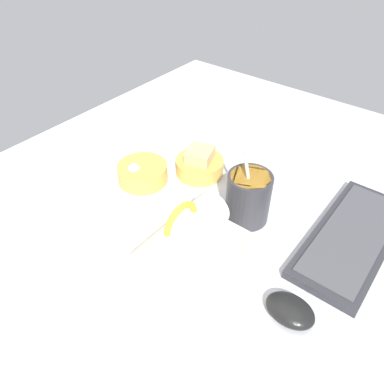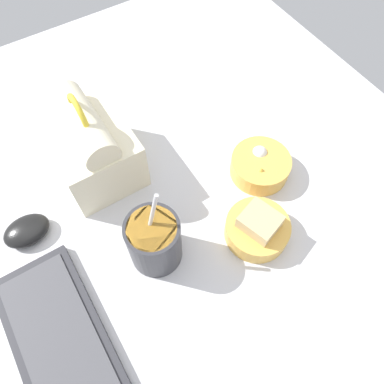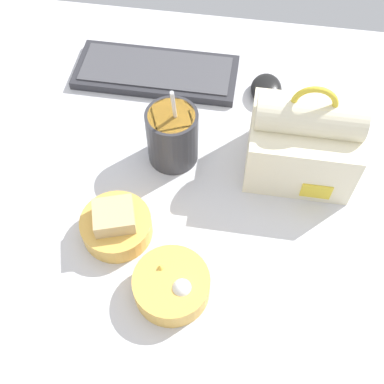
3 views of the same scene
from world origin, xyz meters
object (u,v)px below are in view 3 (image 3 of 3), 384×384
at_px(bento_bowl_sandwich, 116,225).
at_px(bento_bowl_snacks, 171,285).
at_px(keyboard, 156,72).
at_px(soup_cup, 172,135).
at_px(computer_mouse, 266,89).
at_px(lunch_bag, 303,141).

height_order(bento_bowl_sandwich, bento_bowl_snacks, bento_bowl_sandwich).
bearing_deg(keyboard, soup_cup, -70.56).
xyz_separation_m(bento_bowl_snacks, computer_mouse, (0.12, 0.46, -0.01)).
xyz_separation_m(keyboard, lunch_bag, (0.31, -0.20, 0.07)).
distance_m(bento_bowl_sandwich, bento_bowl_snacks, 0.14).
bearing_deg(soup_cup, keyboard, 109.44).
height_order(lunch_bag, soup_cup, lunch_bag).
bearing_deg(bento_bowl_sandwich, bento_bowl_snacks, -39.28).
bearing_deg(lunch_bag, keyboard, 146.88).
height_order(bento_bowl_sandwich, computer_mouse, bento_bowl_sandwich).
bearing_deg(bento_bowl_sandwich, soup_cup, 69.88).
bearing_deg(lunch_bag, bento_bowl_sandwich, -147.61).
xyz_separation_m(keyboard, computer_mouse, (0.24, -0.02, 0.01)).
distance_m(bento_bowl_snacks, computer_mouse, 0.48).
height_order(keyboard, computer_mouse, computer_mouse).
xyz_separation_m(keyboard, bento_bowl_sandwich, (0.01, -0.39, 0.02)).
distance_m(lunch_bag, bento_bowl_sandwich, 0.36).
distance_m(lunch_bag, computer_mouse, 0.20).
relative_size(bento_bowl_sandwich, computer_mouse, 1.39).
distance_m(soup_cup, bento_bowl_sandwich, 0.19).
height_order(bento_bowl_snacks, computer_mouse, bento_bowl_snacks).
height_order(keyboard, lunch_bag, lunch_bag).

